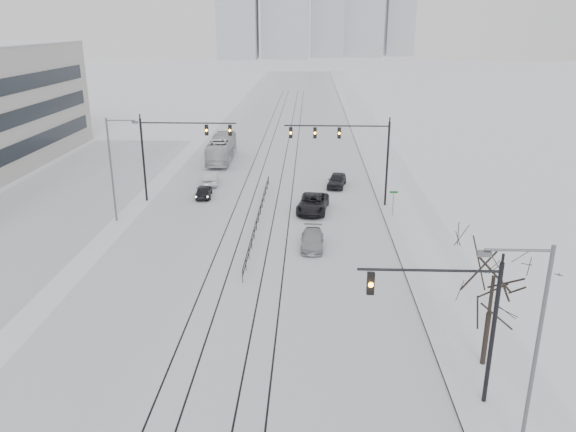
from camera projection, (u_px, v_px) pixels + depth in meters
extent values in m
cube|color=silver|center=(278.00, 149.00, 77.02)|extent=(22.00, 260.00, 0.02)
cube|color=white|center=(377.00, 149.00, 76.49)|extent=(5.00, 260.00, 0.16)
cube|color=gray|center=(359.00, 149.00, 76.59)|extent=(0.10, 260.00, 0.12)
cube|color=silver|center=(57.00, 202.00, 54.15)|extent=(14.00, 60.00, 0.03)
cube|color=black|center=(242.00, 190.00, 58.22)|extent=(0.10, 180.00, 0.01)
cube|color=black|center=(256.00, 190.00, 58.17)|extent=(0.10, 180.00, 0.01)
cube|color=black|center=(279.00, 190.00, 58.08)|extent=(0.10, 180.00, 0.01)
cube|color=black|center=(292.00, 190.00, 58.03)|extent=(0.10, 180.00, 0.01)
cube|color=#A1A6B0|center=(327.00, 6.00, 272.75)|extent=(16.00, 16.00, 48.00)
cube|color=#A1A6B0|center=(400.00, 15.00, 287.76)|extent=(14.00, 14.00, 40.00)
cylinder|color=black|center=(492.00, 336.00, 24.42)|extent=(0.20, 0.20, 7.00)
cylinder|color=black|center=(429.00, 270.00, 23.52)|extent=(6.00, 0.12, 0.12)
cube|color=black|center=(371.00, 283.00, 23.82)|extent=(0.32, 0.24, 1.00)
sphere|color=orange|center=(371.00, 285.00, 23.68)|extent=(0.22, 0.22, 0.22)
cylinder|color=black|center=(387.00, 165.00, 51.68)|extent=(0.20, 0.20, 8.00)
cylinder|color=black|center=(337.00, 126.00, 50.68)|extent=(9.50, 0.12, 0.12)
cube|color=black|center=(291.00, 133.00, 51.04)|extent=(0.32, 0.24, 1.00)
sphere|color=orange|center=(291.00, 133.00, 50.91)|extent=(0.22, 0.22, 0.22)
cube|color=black|center=(315.00, 133.00, 50.96)|extent=(0.32, 0.24, 1.00)
sphere|color=orange|center=(315.00, 133.00, 50.83)|extent=(0.22, 0.22, 0.22)
cube|color=black|center=(339.00, 133.00, 50.88)|extent=(0.32, 0.24, 1.00)
sphere|color=orange|center=(339.00, 133.00, 50.75)|extent=(0.22, 0.22, 0.22)
cylinder|color=black|center=(144.00, 160.00, 53.47)|extent=(0.20, 0.20, 8.00)
cylinder|color=black|center=(188.00, 123.00, 52.13)|extent=(9.00, 0.12, 0.12)
cube|color=black|center=(230.00, 130.00, 52.20)|extent=(0.32, 0.24, 1.00)
sphere|color=orange|center=(230.00, 131.00, 52.07)|extent=(0.22, 0.22, 0.22)
cube|color=black|center=(207.00, 130.00, 52.28)|extent=(0.32, 0.24, 1.00)
sphere|color=orange|center=(206.00, 130.00, 52.15)|extent=(0.22, 0.22, 0.22)
cylinder|color=#595B60|center=(536.00, 356.00, 21.23)|extent=(0.16, 0.16, 9.00)
cylinder|color=#595B60|center=(519.00, 250.00, 19.87)|extent=(2.40, 0.10, 0.10)
cube|color=#595B60|center=(484.00, 254.00, 19.97)|extent=(0.50, 0.25, 0.18)
cylinder|color=#595B60|center=(111.00, 171.00, 47.68)|extent=(0.16, 0.16, 9.00)
cylinder|color=#595B60|center=(120.00, 120.00, 46.23)|extent=(2.40, 0.10, 0.10)
cube|color=#595B60|center=(135.00, 122.00, 46.24)|extent=(0.50, 0.25, 0.18)
cylinder|color=black|center=(485.00, 340.00, 27.87)|extent=(0.26, 0.26, 3.00)
cylinder|color=black|center=(491.00, 300.00, 27.14)|extent=(0.18, 0.18, 2.50)
cube|color=black|center=(259.00, 212.00, 48.38)|extent=(0.06, 24.00, 0.06)
cube|color=black|center=(259.00, 217.00, 48.51)|extent=(0.06, 24.00, 0.06)
cylinder|color=#595B60|center=(393.00, 204.00, 49.75)|extent=(0.06, 0.06, 2.40)
cube|color=#0C4C19|center=(394.00, 192.00, 49.39)|extent=(0.70, 0.04, 0.18)
imported|color=black|center=(204.00, 191.00, 55.50)|extent=(1.86, 3.88, 1.28)
imported|color=silver|center=(210.00, 178.00, 60.00)|extent=(2.29, 4.71, 1.49)
imported|color=black|center=(313.00, 204.00, 51.28)|extent=(3.24, 5.83, 1.54)
imported|color=#9FA0A6|center=(312.00, 240.00, 43.08)|extent=(1.85, 4.33, 1.24)
imported|color=black|center=(337.00, 180.00, 59.02)|extent=(2.42, 4.46, 1.44)
imported|color=silver|center=(222.00, 149.00, 69.90)|extent=(2.77, 10.94, 3.03)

